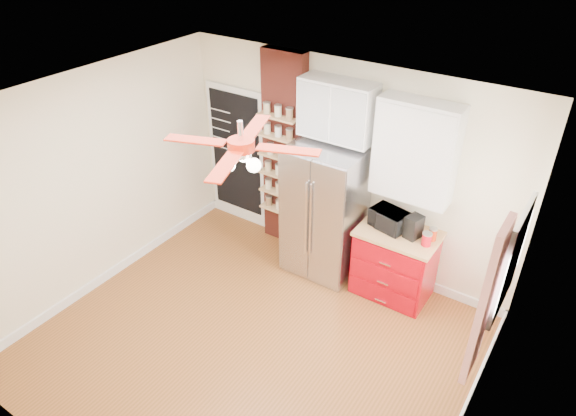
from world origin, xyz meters
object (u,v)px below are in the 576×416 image
Objects in this scene: red_cabinet at (395,263)px; canister_left at (427,240)px; toaster_oven at (389,219)px; pantry_jar_oats at (270,149)px; coffee_maker at (414,227)px; fridge at (325,211)px; ceiling_fan at (241,146)px.

red_cabinet is 6.43× the size of canister_left.
pantry_jar_oats is at bearing -169.37° from toaster_oven.
toaster_oven is 0.32m from coffee_maker.
toaster_oven reaches higher than red_cabinet.
fridge is at bearing -8.17° from pantry_jar_oats.
toaster_oven is (-0.15, 0.02, 0.56)m from red_cabinet.
toaster_oven is at bearing 171.38° from red_cabinet.
ceiling_fan reaches higher than fridge.
pantry_jar_oats reaches higher than canister_left.
canister_left is at bearing 2.76° from toaster_oven.
coffee_maker is (1.08, 1.68, -1.39)m from ceiling_fan.
toaster_oven is at bearing -168.43° from coffee_maker.
toaster_oven is 1.53× the size of coffee_maker.
canister_left is 1.05× the size of pantry_jar_oats.
fridge is 1.15m from coffee_maker.
ceiling_fan is 10.09× the size of pantry_jar_oats.
coffee_maker is 0.21m from canister_left.
fridge is at bearing 179.41° from canister_left.
canister_left is (1.27, 1.62, -1.45)m from ceiling_fan.
coffee_maker is at bearing 8.50° from toaster_oven.
fridge is 11.97× the size of canister_left.
pantry_jar_oats is at bearing 177.53° from red_cabinet.
ceiling_fan is at bearing -107.17° from coffee_maker.
pantry_jar_oats is at bearing 176.29° from canister_left.
fridge is 6.34× the size of coffee_maker.
ceiling_fan is 2.43m from coffee_maker.
coffee_maker is at bearing -2.26° from pantry_jar_oats.
ceiling_fan is (-0.92, -1.68, 1.97)m from red_cabinet.
pantry_jar_oats is (-0.91, 0.13, 0.57)m from fridge.
ceiling_fan reaches higher than toaster_oven.
canister_left reaches higher than red_cabinet.
red_cabinet is 2.13m from pantry_jar_oats.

